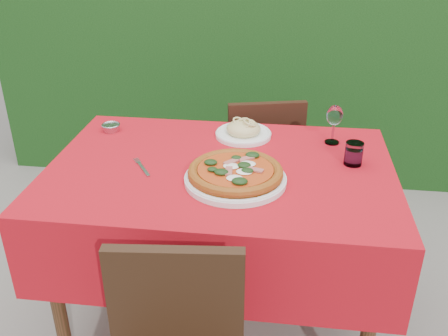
# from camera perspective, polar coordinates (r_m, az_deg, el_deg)

# --- Properties ---
(ground) EXTENTS (60.00, 60.00, 0.00)m
(ground) POSITION_cam_1_polar(r_m,az_deg,el_deg) (2.26, -0.35, -16.90)
(ground) COLOR slate
(ground) RESTS_ON ground
(hedge) EXTENTS (3.20, 0.55, 1.78)m
(hedge) POSITION_cam_1_polar(r_m,az_deg,el_deg) (3.23, 3.43, 15.45)
(hedge) COLOR black
(hedge) RESTS_ON ground
(dining_table) EXTENTS (1.26, 0.86, 0.75)m
(dining_table) POSITION_cam_1_polar(r_m,az_deg,el_deg) (1.90, -0.41, -3.88)
(dining_table) COLOR #4C2A18
(dining_table) RESTS_ON ground
(chair_far) EXTENTS (0.44, 0.44, 0.80)m
(chair_far) POSITION_cam_1_polar(r_m,az_deg,el_deg) (2.50, 4.34, 0.73)
(chair_far) COLOR black
(chair_far) RESTS_ON ground
(pizza_plate) EXTENTS (0.42, 0.42, 0.07)m
(pizza_plate) POSITION_cam_1_polar(r_m,az_deg,el_deg) (1.71, 1.32, -0.70)
(pizza_plate) COLOR white
(pizza_plate) RESTS_ON dining_table
(pasta_plate) EXTENTS (0.23, 0.23, 0.07)m
(pasta_plate) POSITION_cam_1_polar(r_m,az_deg,el_deg) (2.06, 2.23, 4.25)
(pasta_plate) COLOR white
(pasta_plate) RESTS_ON dining_table
(water_glass) EXTENTS (0.07, 0.07, 0.09)m
(water_glass) POSITION_cam_1_polar(r_m,az_deg,el_deg) (1.88, 14.59, 1.49)
(water_glass) COLOR silver
(water_glass) RESTS_ON dining_table
(wine_glass) EXTENTS (0.07, 0.07, 0.16)m
(wine_glass) POSITION_cam_1_polar(r_m,az_deg,el_deg) (2.01, 12.52, 5.72)
(wine_glass) COLOR silver
(wine_glass) RESTS_ON dining_table
(fork) EXTENTS (0.11, 0.15, 0.00)m
(fork) POSITION_cam_1_polar(r_m,az_deg,el_deg) (1.82, -9.21, -0.10)
(fork) COLOR #B2B2B9
(fork) RESTS_ON dining_table
(steel_ramekin) EXTENTS (0.07, 0.07, 0.03)m
(steel_ramekin) POSITION_cam_1_polar(r_m,az_deg,el_deg) (2.17, -12.78, 4.51)
(steel_ramekin) COLOR #B5B5BC
(steel_ramekin) RESTS_ON dining_table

